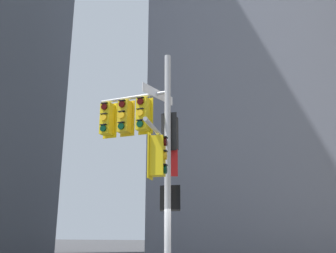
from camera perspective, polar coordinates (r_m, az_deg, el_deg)
building_mid_block at (r=38.11m, az=12.75°, el=16.10°), size 16.07×16.07×43.71m
signal_pole_assembly at (r=10.57m, az=-3.24°, el=-2.05°), size 2.59×3.34×7.09m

